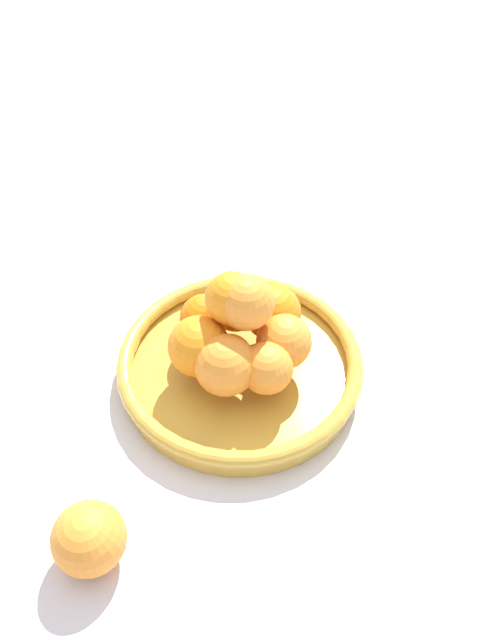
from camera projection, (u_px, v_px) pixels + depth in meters
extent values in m
plane|color=silver|center=(240.00, 375.00, 0.84)|extent=(4.00, 4.00, 0.00)
cylinder|color=gold|center=(240.00, 370.00, 0.84)|extent=(0.31, 0.31, 0.02)
torus|color=gold|center=(240.00, 360.00, 0.82)|extent=(0.32, 0.32, 0.02)
sphere|color=orange|center=(237.00, 303.00, 0.83)|extent=(0.08, 0.08, 0.08)
sphere|color=orange|center=(204.00, 318.00, 0.81)|extent=(0.06, 0.06, 0.06)
sphere|color=orange|center=(199.00, 346.00, 0.77)|extent=(0.08, 0.08, 0.08)
sphere|color=orange|center=(225.00, 365.00, 0.75)|extent=(0.08, 0.08, 0.08)
sphere|color=orange|center=(267.00, 368.00, 0.75)|extent=(0.07, 0.07, 0.07)
sphere|color=orange|center=(284.00, 342.00, 0.78)|extent=(0.07, 0.07, 0.07)
sphere|color=orange|center=(273.00, 312.00, 0.81)|extent=(0.08, 0.08, 0.08)
sphere|color=orange|center=(232.00, 298.00, 0.75)|extent=(0.07, 0.07, 0.07)
sphere|color=orange|center=(246.00, 302.00, 0.75)|extent=(0.07, 0.07, 0.07)
sphere|color=orange|center=(89.00, 539.00, 0.64)|extent=(0.08, 0.08, 0.08)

